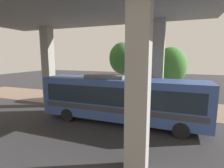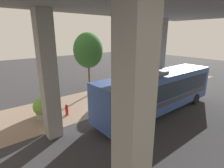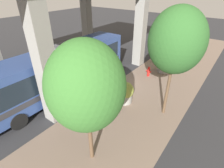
{
  "view_description": "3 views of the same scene",
  "coord_description": "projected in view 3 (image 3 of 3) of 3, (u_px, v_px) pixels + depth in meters",
  "views": [
    {
      "loc": [
        14.4,
        6.68,
        4.89
      ],
      "look_at": [
        -0.4,
        1.13,
        2.43
      ],
      "focal_mm": 28.0,
      "sensor_mm": 36.0,
      "label": 1
    },
    {
      "loc": [
        10.68,
        -8.55,
        6.33
      ],
      "look_at": [
        -0.22,
        0.18,
        2.32
      ],
      "focal_mm": 28.0,
      "sensor_mm": 36.0,
      "label": 2
    },
    {
      "loc": [
        -7.46,
        9.92,
        7.38
      ],
      "look_at": [
        -1.51,
        1.96,
        1.58
      ],
      "focal_mm": 28.0,
      "sensor_mm": 36.0,
      "label": 3
    }
  ],
  "objects": [
    {
      "name": "planter_middle",
      "position": [
        125.0,
        92.0,
        12.09
      ],
      "size": [
        1.17,
        1.17,
        1.55
      ],
      "color": "gray",
      "rests_on": "ground"
    },
    {
      "name": "sidewalk_strip",
      "position": [
        144.0,
        98.0,
        12.89
      ],
      "size": [
        6.0,
        40.0,
        0.02
      ],
      "color": "#7A6656",
      "rests_on": "ground"
    },
    {
      "name": "planter_front",
      "position": [
        164.0,
        64.0,
        16.23
      ],
      "size": [
        1.41,
        1.41,
        1.66
      ],
      "color": "gray",
      "rests_on": "ground"
    },
    {
      "name": "street_tree_far",
      "position": [
        177.0,
        41.0,
        9.07
      ],
      "size": [
        2.97,
        2.97,
        6.52
      ],
      "color": "brown",
      "rests_on": "ground"
    },
    {
      "name": "street_tree_near",
      "position": [
        86.0,
        87.0,
        6.54
      ],
      "size": [
        3.05,
        3.05,
        5.83
      ],
      "color": "brown",
      "rests_on": "ground"
    },
    {
      "name": "ground_plane",
      "position": [
        112.0,
        85.0,
        14.44
      ],
      "size": [
        80.0,
        80.0,
        0.0
      ],
      "primitive_type": "plane",
      "color": "#2D2D30",
      "rests_on": "ground"
    },
    {
      "name": "bus",
      "position": [
        61.0,
        68.0,
        12.76
      ],
      "size": [
        2.55,
        11.95,
        3.57
      ],
      "color": "#334C8C",
      "rests_on": "ground"
    },
    {
      "name": "fire_hydrant",
      "position": [
        149.0,
        71.0,
        15.66
      ],
      "size": [
        0.48,
        0.23,
        0.92
      ],
      "color": "red",
      "rests_on": "ground"
    }
  ]
}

